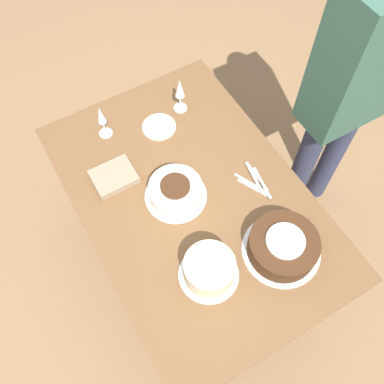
{
  "coord_description": "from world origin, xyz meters",
  "views": [
    {
      "loc": [
        -0.77,
        0.45,
        2.38
      ],
      "look_at": [
        0.0,
        0.0,
        0.8
      ],
      "focal_mm": 40.0,
      "sensor_mm": 36.0,
      "label": 1
    }
  ],
  "objects_px": {
    "cake_front_chocolate": "(283,246)",
    "wine_glass_far": "(101,117)",
    "cake_center_white": "(176,191)",
    "person_cutting": "(355,82)",
    "cake_back_decorated": "(209,270)",
    "wine_glass_near": "(180,90)"
  },
  "relations": [
    {
      "from": "cake_center_white",
      "to": "cake_front_chocolate",
      "type": "height_order",
      "value": "cake_front_chocolate"
    },
    {
      "from": "cake_front_chocolate",
      "to": "cake_back_decorated",
      "type": "distance_m",
      "value": 0.31
    },
    {
      "from": "person_cutting",
      "to": "cake_back_decorated",
      "type": "bearing_deg",
      "value": 20.54
    },
    {
      "from": "wine_glass_far",
      "to": "cake_back_decorated",
      "type": "bearing_deg",
      "value": -175.93
    },
    {
      "from": "cake_front_chocolate",
      "to": "wine_glass_far",
      "type": "height_order",
      "value": "wine_glass_far"
    },
    {
      "from": "person_cutting",
      "to": "wine_glass_far",
      "type": "bearing_deg",
      "value": -26.37
    },
    {
      "from": "cake_center_white",
      "to": "wine_glass_near",
      "type": "distance_m",
      "value": 0.5
    },
    {
      "from": "cake_center_white",
      "to": "wine_glass_far",
      "type": "bearing_deg",
      "value": 14.64
    },
    {
      "from": "cake_back_decorated",
      "to": "wine_glass_near",
      "type": "relative_size",
      "value": 1.25
    },
    {
      "from": "cake_front_chocolate",
      "to": "person_cutting",
      "type": "bearing_deg",
      "value": -57.07
    },
    {
      "from": "cake_front_chocolate",
      "to": "wine_glass_near",
      "type": "relative_size",
      "value": 1.67
    },
    {
      "from": "cake_back_decorated",
      "to": "wine_glass_far",
      "type": "xyz_separation_m",
      "value": [
        0.84,
        0.06,
        0.06
      ]
    },
    {
      "from": "cake_back_decorated",
      "to": "person_cutting",
      "type": "distance_m",
      "value": 1.01
    },
    {
      "from": "wine_glass_far",
      "to": "person_cutting",
      "type": "xyz_separation_m",
      "value": [
        -0.5,
        -0.99,
        0.15
      ]
    },
    {
      "from": "cake_front_chocolate",
      "to": "wine_glass_far",
      "type": "bearing_deg",
      "value": 22.11
    },
    {
      "from": "cake_front_chocolate",
      "to": "wine_glass_far",
      "type": "xyz_separation_m",
      "value": [
        0.9,
        0.37,
        0.07
      ]
    },
    {
      "from": "cake_center_white",
      "to": "wine_glass_far",
      "type": "relative_size",
      "value": 1.46
    },
    {
      "from": "cake_center_white",
      "to": "cake_front_chocolate",
      "type": "xyz_separation_m",
      "value": [
        -0.44,
        -0.24,
        0.01
      ]
    },
    {
      "from": "cake_center_white",
      "to": "cake_front_chocolate",
      "type": "relative_size",
      "value": 0.85
    },
    {
      "from": "cake_back_decorated",
      "to": "person_cutting",
      "type": "bearing_deg",
      "value": -69.83
    },
    {
      "from": "wine_glass_near",
      "to": "cake_front_chocolate",
      "type": "bearing_deg",
      "value": 178.91
    },
    {
      "from": "cake_back_decorated",
      "to": "wine_glass_near",
      "type": "distance_m",
      "value": 0.86
    }
  ]
}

